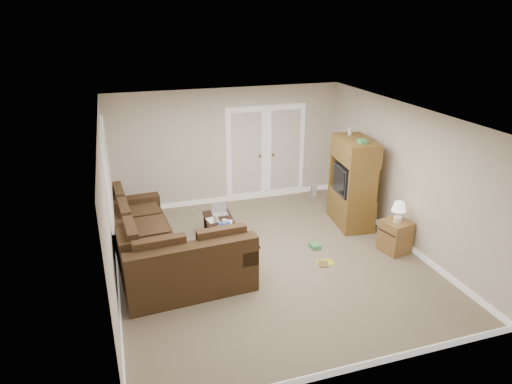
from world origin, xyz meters
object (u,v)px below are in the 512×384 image
object	(u,v)px
tv_armoire	(353,182)
sectional_sofa	(162,250)
coffee_table	(221,229)
side_cabinet	(396,234)

from	to	relation	value
tv_armoire	sectional_sofa	bearing A→B (deg)	-163.68
coffee_table	tv_armoire	bearing A→B (deg)	-0.19
coffee_table	tv_armoire	xyz separation A→B (m)	(2.62, -0.08, 0.65)
sectional_sofa	side_cabinet	world-z (taller)	side_cabinet
sectional_sofa	side_cabinet	distance (m)	4.02
side_cabinet	tv_armoire	bearing A→B (deg)	87.14
sectional_sofa	tv_armoire	size ratio (longest dim) A/B	1.61
sectional_sofa	tv_armoire	world-z (taller)	tv_armoire
tv_armoire	side_cabinet	xyz separation A→B (m)	(0.20, -1.26, -0.54)
sectional_sofa	side_cabinet	size ratio (longest dim) A/B	3.19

